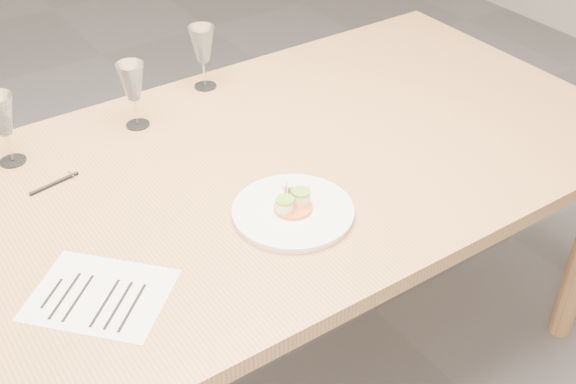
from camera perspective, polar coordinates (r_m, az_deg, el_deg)
dining_table at (r=1.71m, az=-8.81°, el=-2.16°), size 2.40×1.00×0.75m
dinner_plate at (r=1.58m, az=0.42°, el=-1.47°), size 0.27×0.27×0.07m
recipe_sheet at (r=1.45m, az=-14.63°, el=-7.88°), size 0.32×0.33×0.00m
ballpoint_pen at (r=1.76m, az=-17.97°, el=0.66°), size 0.12×0.03×0.01m
wine_glass_2 at (r=1.82m, az=-21.73°, el=5.57°), size 0.07×0.07×0.18m
wine_glass_3 at (r=1.89m, az=-12.22°, el=8.41°), size 0.07×0.07×0.18m
wine_glass_4 at (r=2.05m, az=-6.78°, el=11.41°), size 0.07×0.07×0.18m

